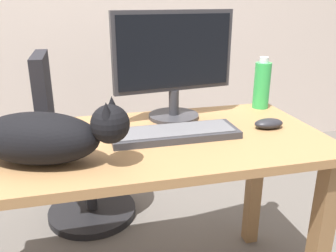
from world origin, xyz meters
name	(u,v)px	position (x,y,z in m)	size (l,w,h in m)	color
desk	(129,170)	(0.00, 0.00, 0.59)	(1.38, 0.61, 0.70)	#9E7247
office_chair	(78,152)	(-0.18, 0.66, 0.39)	(0.48, 0.48, 0.91)	black
monitor	(174,62)	(0.21, 0.19, 0.93)	(0.48, 0.20, 0.42)	#333338
keyboard	(175,133)	(0.16, -0.01, 0.71)	(0.44, 0.15, 0.03)	#333338
cat	(46,136)	(-0.25, -0.11, 0.78)	(0.58, 0.30, 0.20)	black
computer_mouse	(269,123)	(0.52, -0.01, 0.72)	(0.11, 0.06, 0.04)	#232328
water_bottle	(262,85)	(0.62, 0.24, 0.80)	(0.07, 0.07, 0.22)	green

